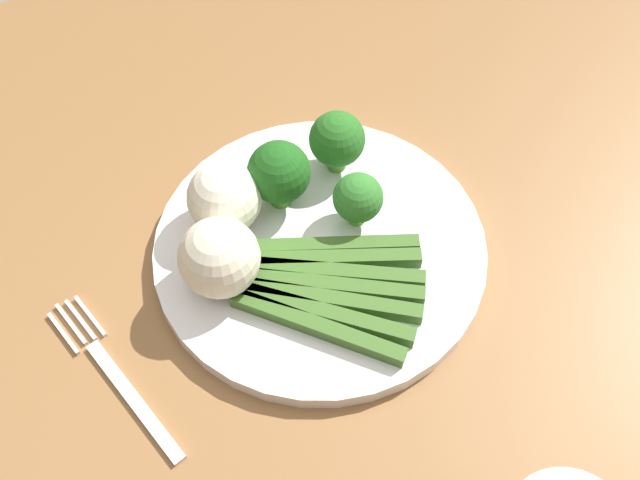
{
  "coord_description": "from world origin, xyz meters",
  "views": [
    {
      "loc": [
        -0.1,
        -0.33,
        1.27
      ],
      "look_at": [
        0.06,
        -0.03,
        0.77
      ],
      "focal_mm": 41.75,
      "sensor_mm": 36.0,
      "label": 1
    }
  ],
  "objects_px": {
    "asparagus_bundle": "(331,286)",
    "fork": "(116,376)",
    "broccoli_front_left": "(337,140)",
    "broccoli_outer_edge": "(279,173)",
    "dining_table": "(253,320)",
    "cauliflower_edge": "(219,258)",
    "plate": "(320,249)",
    "broccoli_left": "(358,198)",
    "cauliflower_right": "(221,199)"
  },
  "relations": [
    {
      "from": "asparagus_bundle",
      "to": "fork",
      "type": "height_order",
      "value": "asparagus_bundle"
    },
    {
      "from": "broccoli_front_left",
      "to": "asparagus_bundle",
      "type": "bearing_deg",
      "value": -120.62
    },
    {
      "from": "broccoli_outer_edge",
      "to": "dining_table",
      "type": "bearing_deg",
      "value": -154.02
    },
    {
      "from": "broccoli_outer_edge",
      "to": "cauliflower_edge",
      "type": "xyz_separation_m",
      "value": [
        -0.08,
        -0.05,
        -0.01
      ]
    },
    {
      "from": "plate",
      "to": "asparagus_bundle",
      "type": "height_order",
      "value": "asparagus_bundle"
    },
    {
      "from": "broccoli_front_left",
      "to": "dining_table",
      "type": "bearing_deg",
      "value": -161.86
    },
    {
      "from": "broccoli_left",
      "to": "broccoli_outer_edge",
      "type": "distance_m",
      "value": 0.07
    },
    {
      "from": "broccoli_left",
      "to": "asparagus_bundle",
      "type": "bearing_deg",
      "value": -135.9
    },
    {
      "from": "broccoli_left",
      "to": "cauliflower_right",
      "type": "xyz_separation_m",
      "value": [
        -0.1,
        0.05,
        0.0
      ]
    },
    {
      "from": "plate",
      "to": "asparagus_bundle",
      "type": "distance_m",
      "value": 0.05
    },
    {
      "from": "broccoli_front_left",
      "to": "broccoli_left",
      "type": "distance_m",
      "value": 0.06
    },
    {
      "from": "cauliflower_right",
      "to": "dining_table",
      "type": "bearing_deg",
      "value": -83.51
    },
    {
      "from": "plate",
      "to": "asparagus_bundle",
      "type": "bearing_deg",
      "value": -107.31
    },
    {
      "from": "dining_table",
      "to": "plate",
      "type": "bearing_deg",
      "value": -28.48
    },
    {
      "from": "broccoli_left",
      "to": "cauliflower_right",
      "type": "height_order",
      "value": "cauliflower_right"
    },
    {
      "from": "fork",
      "to": "broccoli_front_left",
      "type": "bearing_deg",
      "value": -81.53
    },
    {
      "from": "broccoli_front_left",
      "to": "broccoli_left",
      "type": "relative_size",
      "value": 1.16
    },
    {
      "from": "dining_table",
      "to": "broccoli_outer_edge",
      "type": "distance_m",
      "value": 0.18
    },
    {
      "from": "plate",
      "to": "fork",
      "type": "xyz_separation_m",
      "value": [
        -0.19,
        -0.03,
        -0.01
      ]
    },
    {
      "from": "asparagus_bundle",
      "to": "broccoli_front_left",
      "type": "xyz_separation_m",
      "value": [
        0.07,
        0.11,
        0.03
      ]
    },
    {
      "from": "asparagus_bundle",
      "to": "broccoli_front_left",
      "type": "height_order",
      "value": "broccoli_front_left"
    },
    {
      "from": "plate",
      "to": "broccoli_left",
      "type": "distance_m",
      "value": 0.05
    },
    {
      "from": "broccoli_left",
      "to": "fork",
      "type": "xyz_separation_m",
      "value": [
        -0.23,
        -0.03,
        -0.04
      ]
    },
    {
      "from": "broccoli_outer_edge",
      "to": "asparagus_bundle",
      "type": "bearing_deg",
      "value": -92.68
    },
    {
      "from": "dining_table",
      "to": "cauliflower_edge",
      "type": "relative_size",
      "value": 18.4
    },
    {
      "from": "asparagus_bundle",
      "to": "fork",
      "type": "bearing_deg",
      "value": -150.27
    },
    {
      "from": "broccoli_front_left",
      "to": "cauliflower_edge",
      "type": "height_order",
      "value": "cauliflower_edge"
    },
    {
      "from": "broccoli_left",
      "to": "broccoli_front_left",
      "type": "bearing_deg",
      "value": 77.57
    },
    {
      "from": "dining_table",
      "to": "broccoli_left",
      "type": "relative_size",
      "value": 23.04
    },
    {
      "from": "broccoli_front_left",
      "to": "fork",
      "type": "xyz_separation_m",
      "value": [
        -0.24,
        -0.09,
        -0.05
      ]
    },
    {
      "from": "cauliflower_right",
      "to": "fork",
      "type": "bearing_deg",
      "value": -146.79
    },
    {
      "from": "asparagus_bundle",
      "to": "dining_table",
      "type": "bearing_deg",
      "value": 155.66
    },
    {
      "from": "asparagus_bundle",
      "to": "broccoli_outer_edge",
      "type": "bearing_deg",
      "value": 122.4
    },
    {
      "from": "fork",
      "to": "dining_table",
      "type": "bearing_deg",
      "value": -78.96
    },
    {
      "from": "plate",
      "to": "fork",
      "type": "bearing_deg",
      "value": -171.88
    },
    {
      "from": "fork",
      "to": "cauliflower_edge",
      "type": "bearing_deg",
      "value": -85.81
    },
    {
      "from": "dining_table",
      "to": "broccoli_front_left",
      "type": "relative_size",
      "value": 19.83
    },
    {
      "from": "dining_table",
      "to": "broccoli_left",
      "type": "xyz_separation_m",
      "value": [
        0.1,
        -0.02,
        0.16
      ]
    },
    {
      "from": "broccoli_front_left",
      "to": "broccoli_left",
      "type": "bearing_deg",
      "value": -102.43
    },
    {
      "from": "cauliflower_edge",
      "to": "cauliflower_right",
      "type": "height_order",
      "value": "cauliflower_edge"
    },
    {
      "from": "plate",
      "to": "broccoli_left",
      "type": "relative_size",
      "value": 5.39
    },
    {
      "from": "asparagus_bundle",
      "to": "plate",
      "type": "bearing_deg",
      "value": 107.78
    },
    {
      "from": "dining_table",
      "to": "asparagus_bundle",
      "type": "xyz_separation_m",
      "value": [
        0.04,
        -0.07,
        0.14
      ]
    },
    {
      "from": "asparagus_bundle",
      "to": "cauliflower_right",
      "type": "xyz_separation_m",
      "value": [
        -0.05,
        0.1,
        0.02
      ]
    },
    {
      "from": "broccoli_outer_edge",
      "to": "cauliflower_right",
      "type": "distance_m",
      "value": 0.05
    },
    {
      "from": "dining_table",
      "to": "cauliflower_right",
      "type": "distance_m",
      "value": 0.17
    },
    {
      "from": "plate",
      "to": "fork",
      "type": "distance_m",
      "value": 0.19
    },
    {
      "from": "broccoli_outer_edge",
      "to": "plate",
      "type": "bearing_deg",
      "value": -80.79
    },
    {
      "from": "asparagus_bundle",
      "to": "broccoli_left",
      "type": "bearing_deg",
      "value": 79.18
    },
    {
      "from": "cauliflower_edge",
      "to": "broccoli_outer_edge",
      "type": "bearing_deg",
      "value": 33.45
    }
  ]
}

